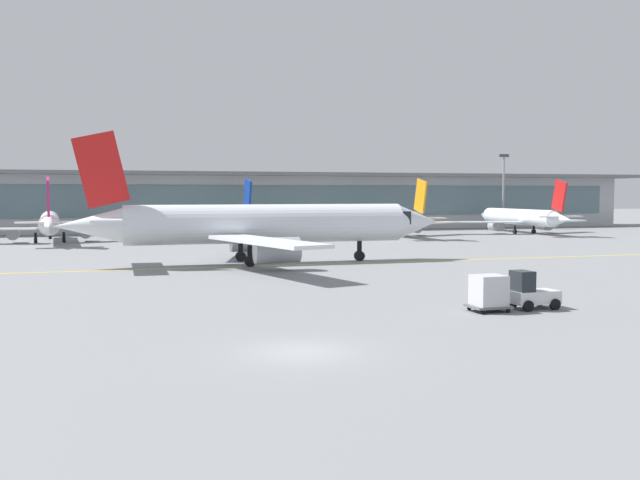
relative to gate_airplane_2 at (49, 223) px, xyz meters
The scene contains 11 objects.
ground_plane 70.21m from the gate_airplane_2, 77.64° to the right, with size 400.00×400.00×0.00m, color gray.
taxiway_centreline_stripe 41.74m from the gate_airplane_2, 59.76° to the right, with size 110.00×0.36×0.01m, color yellow.
terminal_concourse 26.29m from the gate_airplane_2, 54.99° to the left, with size 175.04×11.00×9.60m.
gate_airplane_2 is the anchor object (origin of this frame).
gate_airplane_3 23.17m from the gate_airplane_2, ahead, with size 22.80×24.62×8.15m.
gate_airplane_4 45.89m from the gate_airplane_2, ahead, with size 22.82×24.62×8.15m.
gate_airplane_5 68.23m from the gate_airplane_2, ahead, with size 22.89×24.55×8.15m.
taxiing_regional_jet 39.73m from the gate_airplane_2, 58.86° to the right, with size 34.39×32.11×11.43m.
baggage_tug 68.76m from the gate_airplane_2, 64.54° to the right, with size 2.66×1.72×2.10m.
cargo_dolly_lead 67.79m from the gate_airplane_2, 66.57° to the right, with size 2.17×1.69×1.94m.
apron_light_mast_1 73.83m from the gate_airplane_2, 10.03° to the left, with size 1.80×0.36×12.89m.
Camera 1 is at (-7.05, -26.68, 6.32)m, focal length 39.54 mm.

